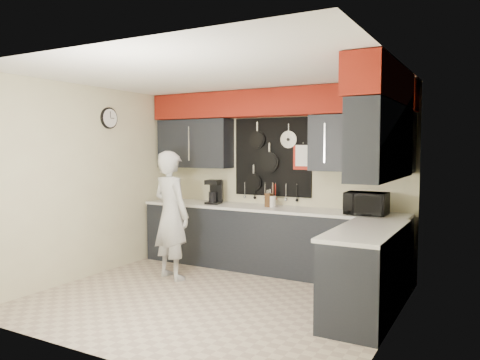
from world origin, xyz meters
The scene contains 10 objects.
ground centered at (0.00, 0.00, 0.00)m, with size 4.00×4.00×0.00m, color tan.
back_wall_assembly centered at (0.01, 1.60, 2.01)m, with size 4.00×0.36×2.60m.
right_wall_assembly centered at (1.85, 0.26, 1.94)m, with size 0.36×3.50×2.60m.
left_wall_assembly centered at (-1.99, 0.02, 1.33)m, with size 0.05×3.50×2.60m.
base_cabinets centered at (0.49, 1.13, 0.46)m, with size 3.95×2.20×0.92m.
microwave centered at (1.43, 1.36, 1.06)m, with size 0.51×0.35×0.28m, color black.
knife_block centered at (0.02, 1.46, 1.02)m, with size 0.09×0.09×0.19m, color #3C2513.
utensil_crock centered at (0.06, 1.48, 1.00)m, with size 0.12×0.12×0.16m, color silver.
coffee_maker centered at (-0.86, 1.41, 1.11)m, with size 0.24×0.28×0.36m.
person centered at (-0.95, 0.47, 0.86)m, with size 0.63×0.41×1.72m, color beige.
Camera 1 is at (2.88, -4.52, 1.77)m, focal length 35.00 mm.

